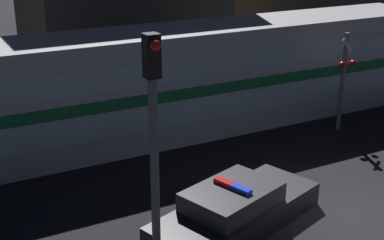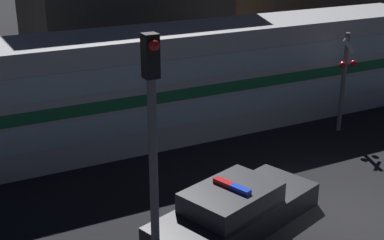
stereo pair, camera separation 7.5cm
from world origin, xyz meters
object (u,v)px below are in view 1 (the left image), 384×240
train (160,84)px  crossing_signal_near (343,78)px  police_car (235,211)px  traffic_light_corner (154,135)px

train → crossing_signal_near: size_ratio=6.48×
police_car → crossing_signal_near: 8.31m
train → traffic_light_corner: (-3.45, -7.24, 1.25)m
train → police_car: (-1.03, -6.74, -1.46)m
crossing_signal_near → traffic_light_corner: bearing=-154.8°
crossing_signal_near → traffic_light_corner: size_ratio=0.70×
crossing_signal_near → traffic_light_corner: 10.60m
traffic_light_corner → train: bearing=64.5°
traffic_light_corner → police_car: bearing=11.8°
police_car → crossing_signal_near: (7.12, 3.99, 1.55)m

